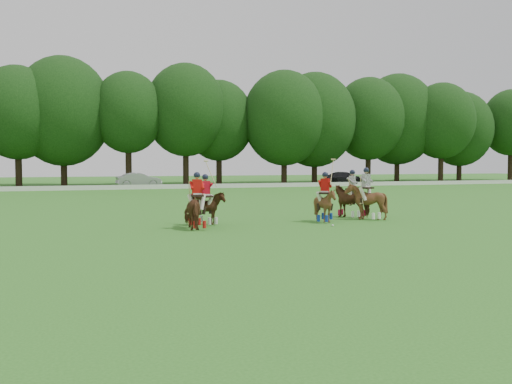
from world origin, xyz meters
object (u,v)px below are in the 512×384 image
object	(u,v)px
car_right	(346,178)
polo_red_c	(325,204)
car_mid	(139,180)
polo_red_b	(205,207)
polo_ball	(333,225)
polo_stripe_b	(366,201)
polo_stripe_a	(352,200)
polo_red_a	(197,209)

from	to	relation	value
car_right	polo_red_c	size ratio (longest dim) A/B	1.86
car_mid	car_right	world-z (taller)	car_mid
car_mid	polo_red_b	world-z (taller)	polo_red_b
polo_red_b	polo_red_c	world-z (taller)	polo_red_c
polo_ball	polo_red_b	bearing A→B (deg)	155.27
polo_red_c	polo_stripe_b	distance (m)	2.29
car_right	polo_stripe_b	xyz separation A→B (m)	(-19.15, -37.57, 0.12)
car_mid	polo_red_c	world-z (taller)	polo_red_c
car_mid	polo_stripe_a	xyz separation A→B (m)	(5.14, -36.35, 0.05)
polo_red_a	polo_red_c	world-z (taller)	polo_red_c
polo_ball	polo_red_a	bearing A→B (deg)	168.43
car_mid	polo_stripe_a	size ratio (longest dim) A/B	2.06
polo_red_b	polo_ball	size ratio (longest dim) A/B	29.64
car_mid	polo_red_a	bearing A→B (deg)	172.50
polo_ball	polo_stripe_b	bearing A→B (deg)	36.53
car_right	polo_ball	distance (m)	45.21
polo_red_b	polo_red_c	xyz separation A→B (m)	(5.23, -0.57, 0.04)
polo_stripe_a	polo_stripe_b	size ratio (longest dim) A/B	0.95
polo_red_a	polo_stripe_a	world-z (taller)	polo_stripe_a
polo_stripe_b	car_right	bearing A→B (deg)	62.99
polo_red_a	polo_stripe_a	distance (m)	8.34
car_mid	polo_red_a	size ratio (longest dim) A/B	2.08
polo_red_c	polo_ball	world-z (taller)	polo_red_c
car_mid	polo_red_b	size ratio (longest dim) A/B	1.74
polo_stripe_b	car_mid	bearing A→B (deg)	97.84
polo_stripe_a	polo_ball	world-z (taller)	polo_stripe_a
polo_stripe_a	polo_stripe_b	distance (m)	1.23
car_mid	polo_stripe_a	bearing A→B (deg)	-175.10
polo_red_a	polo_ball	xyz separation A→B (m)	(5.40, -1.10, -0.75)
car_mid	polo_ball	distance (m)	39.66
car_right	polo_red_a	world-z (taller)	polo_red_a
polo_stripe_b	polo_red_a	bearing A→B (deg)	-173.67
polo_red_b	polo_stripe_b	bearing A→B (deg)	-1.52
car_right	polo_red_a	xyz separation A→B (m)	(-27.25, -38.47, 0.06)
polo_red_b	polo_red_c	size ratio (longest dim) A/B	0.97
polo_red_a	polo_red_b	bearing A→B (deg)	60.84
polo_red_b	polo_ball	world-z (taller)	polo_red_b
polo_stripe_a	polo_ball	size ratio (longest dim) A/B	25.11
car_right	polo_stripe_b	bearing A→B (deg)	173.13
polo_red_c	polo_stripe_a	xyz separation A→B (m)	(2.22, 1.60, 0.03)
car_mid	polo_stripe_b	xyz separation A→B (m)	(5.18, -37.57, 0.10)
polo_stripe_b	polo_ball	size ratio (longest dim) A/B	26.41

